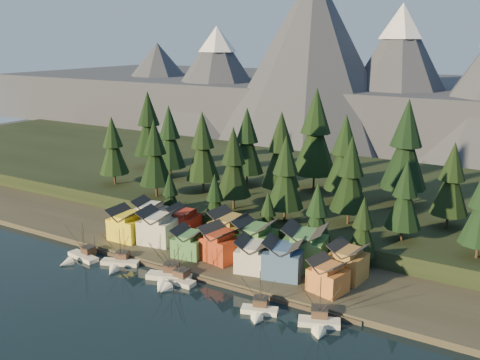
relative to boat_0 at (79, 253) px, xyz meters
The scene contains 44 objects.
ground 34.58m from the boat_0, 14.45° to the right, with size 500.00×500.00×0.00m, color black.
shore_strip 45.87m from the boat_0, 43.19° to the left, with size 400.00×50.00×1.50m, color #332D25.
hillside 87.99m from the boat_0, 67.67° to the left, with size 420.00×100.00×6.00m, color black.
dock 34.38m from the boat_0, 13.27° to the left, with size 80.00×4.00×1.00m, color #3F372D.
mountain_ridge 208.44m from the boat_0, 81.88° to the left, with size 560.00×190.00×90.00m.
boat_0 is the anchor object (origin of this frame).
boat_1 11.63m from the boat_0, 11.86° to the left, with size 10.24×10.56×10.33m.
boat_2 27.39m from the boat_0, ahead, with size 11.51×11.93×11.89m.
boat_3 30.04m from the boat_0, ahead, with size 9.08×9.90×10.82m.
boat_5 53.49m from the boat_0, ahead, with size 8.32×8.88×10.32m.
boat_6 66.25m from the boat_0, ahead, with size 9.11×9.73×11.43m.
house_front_0 15.93m from the boat_0, 78.20° to the left, with size 9.10×8.63×8.83m.
house_front_1 21.58m from the boat_0, 54.83° to the left, with size 10.35×10.05×9.35m.
house_front_2 28.88m from the boat_0, 30.30° to the left, with size 8.54×8.59×7.37m.
house_front_3 37.10m from the boat_0, 26.38° to the left, with size 9.84×9.51×8.71m.
house_front_4 46.00m from the boat_0, 19.56° to the left, with size 9.43×9.89×7.96m.
house_front_5 53.45m from the boat_0, 17.24° to the left, with size 10.20×9.59×9.14m.
house_front_6 64.39m from the boat_0, 12.60° to the left, with size 8.96×8.66×7.44m.
house_back_0 24.75m from the boat_0, 81.26° to the left, with size 9.79×9.53×9.11m.
house_back_1 29.46m from the boat_0, 58.34° to the left, with size 8.44×8.52×8.61m.
house_back_2 39.66m from the boat_0, 39.13° to the left, with size 9.83×9.10×9.99m.
house_back_3 45.69m from the boat_0, 29.86° to the left, with size 10.31×9.34×9.82m.
house_back_4 58.03m from the boat_0, 23.39° to the left, with size 11.29×10.98×10.67m.
house_back_5 68.13m from the boat_0, 19.01° to the left, with size 8.48×8.57×8.62m.
tree_hill_0 54.68m from the boat_0, 123.37° to the left, with size 10.25×10.25×23.89m.
tree_hill_1 64.41m from the boat_0, 105.59° to the left, with size 11.47×11.47×26.73m.
tree_hill_2 43.72m from the boat_0, 99.47° to the left, with size 10.82×10.82×25.21m.
tree_hill_3 54.80m from the boat_0, 86.18° to the left, with size 11.55×11.55×26.90m.
tree_hill_4 69.94m from the boat_0, 80.23° to the left, with size 11.62×11.62×27.06m.
tree_hill_5 49.83m from the boat_0, 62.62° to the left, with size 10.69×10.69×24.91m.
tree_hill_6 66.51m from the boat_0, 62.44° to the left, with size 12.11×12.11×28.22m.
tree_hill_7 58.37m from the boat_0, 44.97° to the left, with size 10.49×10.49×24.43m.
tree_hill_8 81.46m from the boat_0, 53.19° to the left, with size 11.94×11.94×27.81m.
tree_hill_9 74.36m from the boat_0, 39.92° to the left, with size 10.56×10.56×24.61m.
tree_hill_10 97.95m from the boat_0, 48.38° to the left, with size 13.97×13.97×32.54m.
tree_hill_11 83.99m from the boat_0, 30.09° to the left, with size 9.00×9.00×20.97m.
tree_hill_12 99.44m from the boat_0, 35.85° to the left, with size 10.14×10.14×23.63m.
tree_hill_15 83.77m from the boat_0, 65.51° to the left, with size 14.67×14.67×34.18m.
tree_hill_16 80.14m from the boat_0, 116.49° to the left, with size 12.81×12.81×29.85m.
tree_shore_0 32.91m from the boat_0, 80.18° to the left, with size 6.88×6.88×16.03m.
tree_shore_1 39.08m from the boat_0, 55.67° to the left, with size 7.55×7.55×17.58m.
tree_shore_2 50.21m from the boat_0, 39.24° to the left, with size 6.41×6.41×14.94m.
tree_shore_3 61.94m from the boat_0, 30.90° to the left, with size 8.36×8.36×19.48m.
tree_shore_4 72.25m from the boat_0, 25.97° to the left, with size 7.57×7.57×17.63m.
Camera 1 is at (68.38, -79.72, 56.09)m, focal length 40.00 mm.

